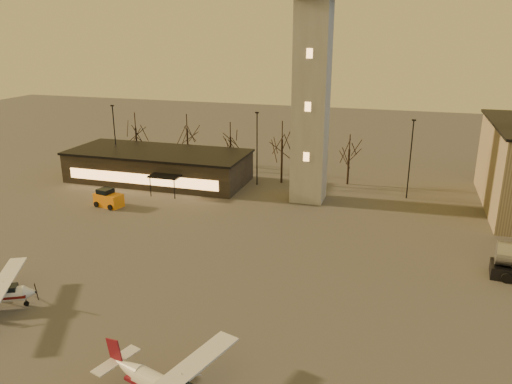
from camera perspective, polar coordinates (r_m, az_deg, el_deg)
ground at (r=37.58m, az=-3.34°, el=-15.04°), size 220.00×220.00×0.00m
control_tower at (r=60.64m, az=6.46°, el=13.97°), size 6.80×6.80×32.60m
terminal at (r=72.19m, az=-11.07°, el=2.96°), size 25.40×12.20×4.30m
light_poles at (r=63.22m, az=6.73°, el=4.09°), size 58.50×12.25×10.14m
tree_row at (r=74.42m, az=-2.96°, el=6.72°), size 37.20×9.20×8.80m
service_cart at (r=63.31m, az=-16.52°, el=-0.85°), size 3.72×2.76×2.16m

